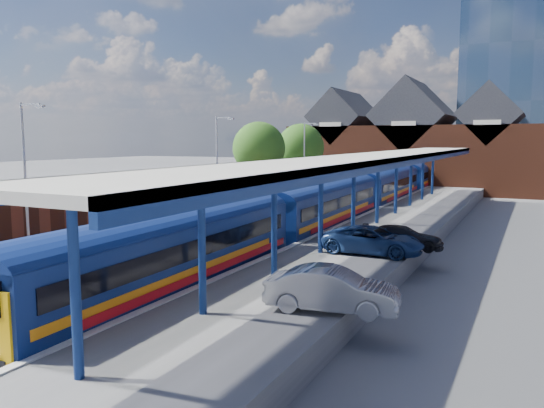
% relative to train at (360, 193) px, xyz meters
% --- Properties ---
extents(ground, '(240.00, 240.00, 0.00)m').
position_rel_train_xyz_m(ground, '(-1.49, -0.67, -2.12)').
color(ground, '#5B5B5E').
rests_on(ground, ground).
extents(ballast_bed, '(6.00, 76.00, 0.06)m').
position_rel_train_xyz_m(ballast_bed, '(-1.49, -10.67, -2.09)').
color(ballast_bed, '#473D33').
rests_on(ballast_bed, ground).
extents(rails, '(4.51, 76.00, 0.14)m').
position_rel_train_xyz_m(rails, '(-1.49, -10.67, -2.00)').
color(rails, slate).
rests_on(rails, ground).
extents(left_platform, '(5.00, 76.00, 1.00)m').
position_rel_train_xyz_m(left_platform, '(-6.99, -10.67, -1.62)').
color(left_platform, '#565659').
rests_on(left_platform, ground).
extents(right_platform, '(6.00, 76.00, 1.00)m').
position_rel_train_xyz_m(right_platform, '(4.51, -10.67, -1.62)').
color(right_platform, '#565659').
rests_on(right_platform, ground).
extents(coping_left, '(0.30, 76.00, 0.05)m').
position_rel_train_xyz_m(coping_left, '(-4.64, -10.67, -1.10)').
color(coping_left, silver).
rests_on(coping_left, left_platform).
extents(coping_right, '(0.30, 76.00, 0.05)m').
position_rel_train_xyz_m(coping_right, '(1.66, -10.67, -1.10)').
color(coping_right, silver).
rests_on(coping_right, right_platform).
extents(yellow_line, '(0.14, 76.00, 0.01)m').
position_rel_train_xyz_m(yellow_line, '(-5.24, -10.67, -1.12)').
color(yellow_line, yellow).
rests_on(yellow_line, left_platform).
extents(train, '(3.13, 65.95, 3.45)m').
position_rel_train_xyz_m(train, '(0.00, 0.00, 0.00)').
color(train, navy).
rests_on(train, ground).
extents(canopy, '(4.50, 52.00, 4.48)m').
position_rel_train_xyz_m(canopy, '(3.99, -8.72, 3.13)').
color(canopy, navy).
rests_on(canopy, right_platform).
extents(lamp_post_b, '(1.48, 0.18, 7.00)m').
position_rel_train_xyz_m(lamp_post_b, '(-7.86, -24.67, 2.87)').
color(lamp_post_b, '#A5A8AA').
rests_on(lamp_post_b, left_platform).
extents(lamp_post_c, '(1.48, 0.18, 7.00)m').
position_rel_train_xyz_m(lamp_post_c, '(-7.86, -8.67, 2.87)').
color(lamp_post_c, '#A5A8AA').
rests_on(lamp_post_c, left_platform).
extents(lamp_post_d, '(1.48, 0.18, 7.00)m').
position_rel_train_xyz_m(lamp_post_d, '(-7.86, 7.33, 2.87)').
color(lamp_post_d, '#A5A8AA').
rests_on(lamp_post_d, left_platform).
extents(platform_sign, '(0.55, 0.08, 2.50)m').
position_rel_train_xyz_m(platform_sign, '(-6.49, -6.67, 0.57)').
color(platform_sign, '#A5A8AA').
rests_on(platform_sign, left_platform).
extents(brick_wall, '(0.35, 50.00, 3.86)m').
position_rel_train_xyz_m(brick_wall, '(-9.59, -17.13, 0.33)').
color(brick_wall, '#612B19').
rests_on(brick_wall, left_platform).
extents(station_building, '(30.00, 12.12, 13.78)m').
position_rel_train_xyz_m(station_building, '(-1.49, 27.33, 3.33)').
color(station_building, '#612B19').
rests_on(station_building, ground).
extents(glass_tower, '(14.20, 14.20, 40.30)m').
position_rel_train_xyz_m(glass_tower, '(8.51, 49.33, 18.08)').
color(glass_tower, slate).
rests_on(glass_tower, ground).
extents(tree_near, '(5.20, 5.20, 8.10)m').
position_rel_train_xyz_m(tree_near, '(-11.84, 5.24, 3.23)').
color(tree_near, '#382314').
rests_on(tree_near, ground).
extents(tree_far, '(5.20, 5.20, 8.10)m').
position_rel_train_xyz_m(tree_far, '(-10.84, 13.24, 3.23)').
color(tree_far, '#382314').
rests_on(tree_far, ground).
extents(parked_car_silver, '(4.38, 2.12, 1.38)m').
position_rel_train_xyz_m(parked_car_silver, '(7.01, -25.63, -0.43)').
color(parked_car_silver, '#A0A1A5').
rests_on(parked_car_silver, right_platform).
extents(parked_car_dark, '(4.19, 2.31, 1.15)m').
position_rel_train_xyz_m(parked_car_dark, '(6.80, -15.07, -0.55)').
color(parked_car_dark, black).
rests_on(parked_car_dark, right_platform).
extents(parked_car_blue, '(4.72, 2.19, 1.31)m').
position_rel_train_xyz_m(parked_car_blue, '(5.83, -16.81, -0.47)').
color(parked_car_blue, navy).
rests_on(parked_car_blue, right_platform).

